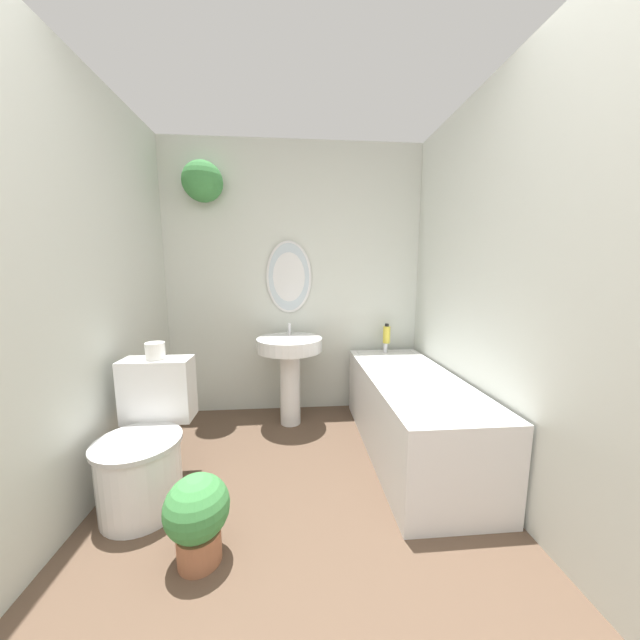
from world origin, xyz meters
The scene contains 9 objects.
wall_back centered at (-0.07, 2.52, 1.28)m, with size 2.38×0.33×2.40m.
wall_left centered at (-1.16, 1.25, 1.20)m, with size 0.06×2.62×2.40m.
wall_right centered at (1.16, 1.25, 1.20)m, with size 0.06×2.62×2.40m.
toilet centered at (-0.85, 1.32, 0.31)m, with size 0.44×0.61×0.77m.
pedestal_sink centered at (-0.06, 2.19, 0.55)m, with size 0.54×0.54×0.84m.
bathtub centered at (0.80, 1.68, 0.29)m, with size 0.61×1.53×0.64m.
shampoo_bottle centered at (0.82, 2.39, 0.72)m, with size 0.07×0.07×0.18m.
potted_plant centered at (-0.45, 0.89, 0.23)m, with size 0.28×0.28×0.40m.
toilet_paper_roll centered at (-0.85, 1.53, 0.82)m, with size 0.11×0.11×0.10m.
Camera 1 is at (-0.02, -0.41, 1.28)m, focal length 18.00 mm.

